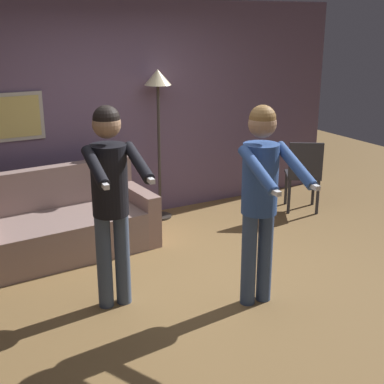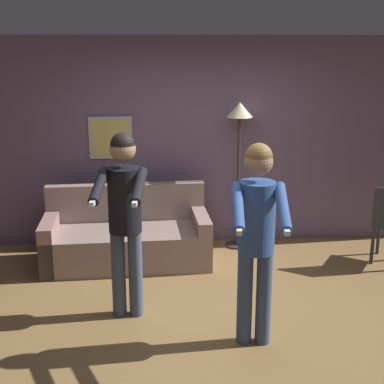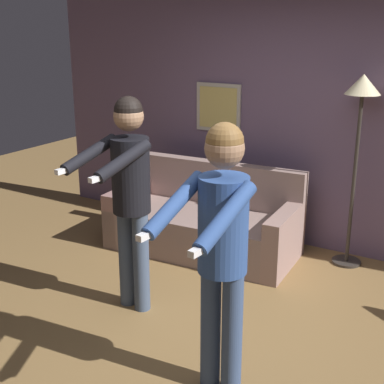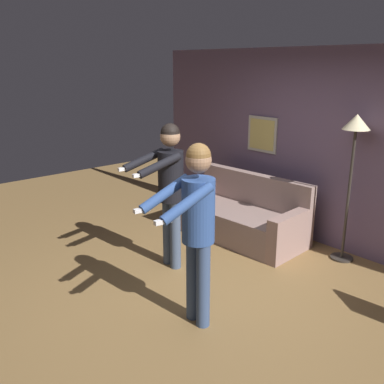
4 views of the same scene
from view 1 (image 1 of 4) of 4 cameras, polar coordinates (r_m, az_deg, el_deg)
name	(u,v)px [view 1 (image 1 of 4)]	position (r m, az deg, el deg)	size (l,w,h in m)	color
ground_plane	(199,288)	(5.05, 0.77, -10.17)	(12.00, 12.00, 0.00)	olive
back_wall_assembly	(111,115)	(6.45, -8.65, 8.15)	(6.40, 0.09, 2.60)	#65506D
couch	(62,227)	(5.83, -13.70, -3.70)	(1.95, 0.96, 0.87)	gray
torchiere_lamp	(158,97)	(6.38, -3.64, 10.09)	(0.32, 0.32, 1.83)	#332D28
person_standing_left	(110,189)	(4.40, -8.69, 0.35)	(0.48, 0.74, 1.74)	#42526C
person_standing_right	(261,188)	(4.43, 7.37, 0.45)	(0.48, 0.72, 1.74)	#394E76
dining_chair_distant	(304,172)	(6.93, 11.84, 2.10)	(0.58, 0.58, 0.93)	#2D2D33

